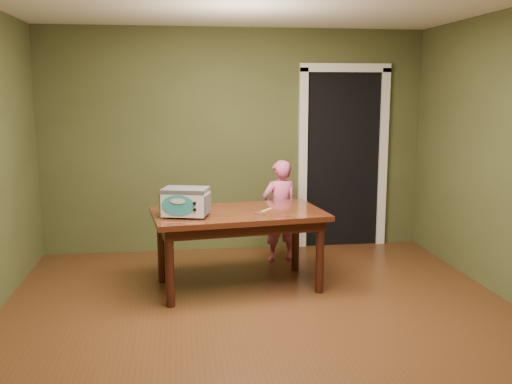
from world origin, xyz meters
TOP-DOWN VIEW (x-y plane):
  - floor at (0.00, 0.00)m, footprint 5.00×5.00m
  - room_shell at (0.00, 0.00)m, footprint 4.52×5.02m
  - doorway at (1.30, 2.78)m, footprint 1.10×0.66m
  - dining_table at (-0.12, 1.10)m, footprint 1.70×1.10m
  - toy_oven at (-0.62, 0.94)m, footprint 0.48×0.38m
  - baking_pan at (0.06, 0.93)m, footprint 0.10×0.10m
  - spatula at (0.15, 1.10)m, footprint 0.13×0.16m
  - child at (0.43, 1.93)m, footprint 0.46×0.36m

SIDE VIEW (x-z plane):
  - floor at x=0.00m, z-range 0.00..0.00m
  - child at x=0.43m, z-range 0.00..1.14m
  - dining_table at x=-0.12m, z-range 0.28..1.03m
  - spatula at x=0.15m, z-range 0.75..0.76m
  - baking_pan at x=0.06m, z-range 0.75..0.77m
  - toy_oven at x=-0.62m, z-range 0.76..1.02m
  - doorway at x=1.30m, z-range -0.07..2.18m
  - room_shell at x=0.00m, z-range 0.40..3.01m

